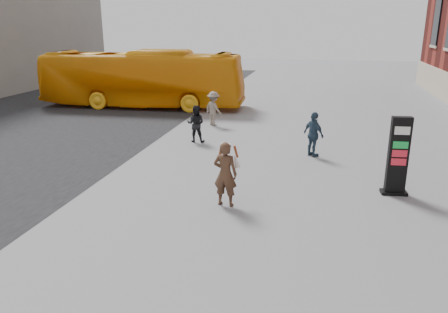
% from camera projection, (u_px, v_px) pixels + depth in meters
% --- Properties ---
extents(ground, '(100.00, 100.00, 0.00)m').
position_uv_depth(ground, '(250.00, 207.00, 11.91)').
color(ground, '#9E9EA3').
extents(info_pylon, '(0.77, 0.43, 2.31)m').
position_uv_depth(info_pylon, '(398.00, 156.00, 12.48)').
color(info_pylon, black).
rests_on(info_pylon, ground).
extents(woman, '(0.72, 0.66, 1.80)m').
position_uv_depth(woman, '(225.00, 173.00, 11.78)').
color(woman, '#40241A').
rests_on(woman, ground).
extents(bus, '(11.98, 3.37, 3.30)m').
position_uv_depth(bus, '(142.00, 79.00, 25.55)').
color(bus, orange).
rests_on(bus, road).
extents(pedestrian_a, '(0.79, 0.63, 1.55)m').
position_uv_depth(pedestrian_a, '(196.00, 124.00, 18.18)').
color(pedestrian_a, black).
rests_on(pedestrian_a, ground).
extents(pedestrian_b, '(1.22, 1.11, 1.64)m').
position_uv_depth(pedestrian_b, '(214.00, 109.00, 21.13)').
color(pedestrian_b, gray).
rests_on(pedestrian_b, ground).
extents(pedestrian_c, '(0.98, 1.00, 1.68)m').
position_uv_depth(pedestrian_c, '(314.00, 134.00, 16.17)').
color(pedestrian_c, '#2D4356').
rests_on(pedestrian_c, ground).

